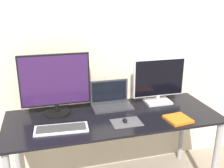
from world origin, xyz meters
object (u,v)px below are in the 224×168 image
at_px(mouse, 125,120).
at_px(keyboard, 61,129).
at_px(laptop, 111,100).
at_px(book, 178,119).
at_px(monitor_left, 55,84).
at_px(monitor_right, 159,81).

bearing_deg(mouse, keyboard, 178.89).
distance_m(laptop, book, 0.62).
height_order(monitor_left, keyboard, monitor_left).
relative_size(monitor_right, book, 2.36).
xyz_separation_m(monitor_right, laptop, (-0.45, 0.04, -0.16)).
xyz_separation_m(laptop, mouse, (0.02, -0.35, -0.04)).
bearing_deg(monitor_left, monitor_right, 0.00).
xyz_separation_m(laptop, keyboard, (-0.48, -0.35, -0.05)).
height_order(keyboard, book, book).
relative_size(keyboard, book, 1.96).
height_order(monitor_right, mouse, monitor_right).
relative_size(monitor_right, mouse, 8.55).
relative_size(monitor_left, laptop, 1.60).
height_order(monitor_right, laptop, monitor_right).
xyz_separation_m(monitor_left, laptop, (0.49, 0.04, -0.21)).
distance_m(keyboard, book, 0.93).
height_order(monitor_right, book, monitor_right).
distance_m(monitor_left, keyboard, 0.40).
xyz_separation_m(monitor_left, book, (0.94, -0.39, -0.25)).
bearing_deg(book, monitor_left, 157.58).
bearing_deg(monitor_right, monitor_left, -180.00).
distance_m(monitor_right, mouse, 0.56).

